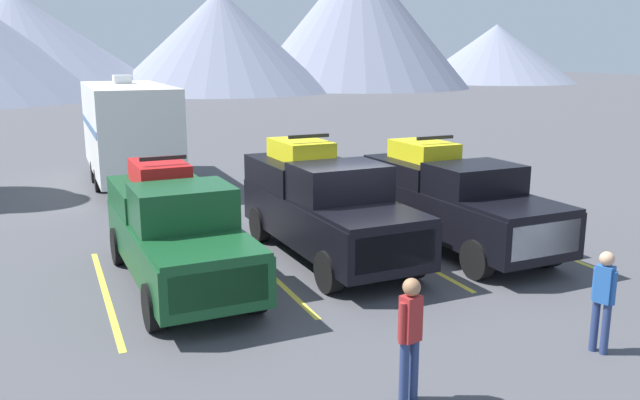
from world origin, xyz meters
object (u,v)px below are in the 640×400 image
Objects in this scene: person_b at (410,332)px; person_c at (603,295)px; pickup_truck_a at (175,228)px; pickup_truck_b at (324,203)px; pickup_truck_c at (454,199)px; camper_trailer_a at (129,128)px.

person_c is at bearing 1.66° from person_b.
person_c is at bearing -47.02° from pickup_truck_a.
pickup_truck_b reaches higher than person_c.
pickup_truck_a reaches higher than person_c.
pickup_truck_b is 1.01× the size of pickup_truck_c.
pickup_truck_a is 3.55× the size of person_c.
person_c is (4.83, -16.44, -1.05)m from camper_trailer_a.
camper_trailer_a reaches higher than pickup_truck_a.
camper_trailer_a is (-2.92, 10.24, 0.77)m from pickup_truck_b.
camper_trailer_a is (0.50, 10.73, 0.86)m from pickup_truck_a.
person_c is at bearing -73.64° from camper_trailer_a.
pickup_truck_c is 5.78m from person_c.
person_b is (-4.62, -5.75, -0.17)m from pickup_truck_c.
camper_trailer_a is 5.24× the size of person_c.
camper_trailer_a is 16.63m from person_b.
person_b is at bearing -178.34° from person_c.
person_c is (5.32, -5.71, -0.19)m from pickup_truck_a.
person_b reaches higher than person_c.
person_b is 3.43m from person_c.
pickup_truck_a is at bearing -92.65° from camper_trailer_a.
person_c is (-1.19, -5.65, -0.23)m from pickup_truck_c.
pickup_truck_a is 7.81m from person_c.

